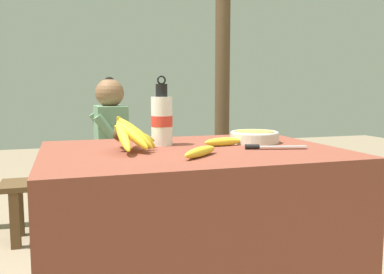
# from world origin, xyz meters

# --- Properties ---
(market_counter) EXTENTS (1.14, 0.83, 0.80)m
(market_counter) POSITION_xyz_m (0.00, 0.00, 0.40)
(market_counter) COLOR brown
(market_counter) RESTS_ON ground_plane
(banana_bunch_ripe) EXTENTS (0.20, 0.32, 0.15)m
(banana_bunch_ripe) POSITION_xyz_m (-0.24, 0.01, 0.86)
(banana_bunch_ripe) COLOR #4C381E
(banana_bunch_ripe) RESTS_ON market_counter
(serving_bowl) EXTENTS (0.21, 0.21, 0.05)m
(serving_bowl) POSITION_xyz_m (0.32, 0.09, 0.82)
(serving_bowl) COLOR silver
(serving_bowl) RESTS_ON market_counter
(water_bottle) EXTENTS (0.09, 0.09, 0.29)m
(water_bottle) POSITION_xyz_m (-0.09, 0.13, 0.91)
(water_bottle) COLOR white
(water_bottle) RESTS_ON market_counter
(loose_banana_front) EXTENTS (0.18, 0.17, 0.03)m
(loose_banana_front) POSITION_xyz_m (-0.03, -0.19, 0.81)
(loose_banana_front) COLOR yellow
(loose_banana_front) RESTS_ON market_counter
(loose_banana_side) EXTENTS (0.17, 0.05, 0.03)m
(loose_banana_side) POSITION_xyz_m (0.15, 0.03, 0.81)
(loose_banana_side) COLOR yellow
(loose_banana_side) RESTS_ON market_counter
(knife) EXTENTS (0.24, 0.09, 0.02)m
(knife) POSITION_xyz_m (0.28, -0.10, 0.81)
(knife) COLOR #BCBCC1
(knife) RESTS_ON market_counter
(wooden_bench) EXTENTS (1.51, 0.32, 0.41)m
(wooden_bench) POSITION_xyz_m (-0.15, 1.38, 0.34)
(wooden_bench) COLOR brown
(wooden_bench) RESTS_ON ground_plane
(seated_vendor) EXTENTS (0.41, 0.39, 1.11)m
(seated_vendor) POSITION_xyz_m (-0.21, 1.35, 0.64)
(seated_vendor) COLOR #232328
(seated_vendor) RESTS_ON ground_plane
(banana_bunch_green) EXTENTS (0.16, 0.29, 0.14)m
(banana_bunch_green) POSITION_xyz_m (0.30, 1.38, 0.47)
(banana_bunch_green) COLOR #4C381E
(banana_bunch_green) RESTS_ON wooden_bench
(support_post_far) EXTENTS (0.13, 0.13, 2.27)m
(support_post_far) POSITION_xyz_m (0.82, 1.74, 1.13)
(support_post_far) COLOR #4C3823
(support_post_far) RESTS_ON ground_plane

